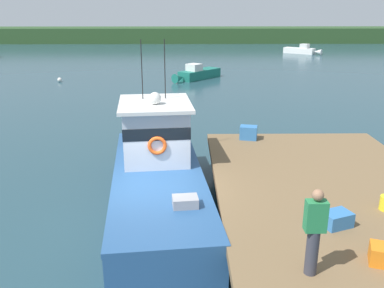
% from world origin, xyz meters
% --- Properties ---
extents(ground_plane, '(200.00, 200.00, 0.00)m').
position_xyz_m(ground_plane, '(0.00, 0.00, 0.00)').
color(ground_plane, '#23424C').
extents(dock, '(6.00, 9.00, 1.20)m').
position_xyz_m(dock, '(4.80, 0.00, 1.07)').
color(dock, '#4C3D2D').
rests_on(dock, ground).
extents(main_fishing_boat, '(3.38, 9.94, 4.80)m').
position_xyz_m(main_fishing_boat, '(0.14, 1.29, 1.01)').
color(main_fishing_boat, '#285184').
rests_on(main_fishing_boat, ground).
extents(crate_single_by_cleat, '(0.68, 0.56, 0.48)m').
position_xyz_m(crate_single_by_cleat, '(3.24, 3.87, 1.44)').
color(crate_single_by_cleat, '#3370B2').
rests_on(crate_single_by_cleat, dock).
extents(crate_stack_near_edge, '(0.72, 0.63, 0.33)m').
position_xyz_m(crate_stack_near_edge, '(4.25, -2.34, 1.36)').
color(crate_stack_near_edge, '#3370B2').
rests_on(crate_stack_near_edge, dock).
extents(deckhand_by_the_boat, '(0.36, 0.22, 1.63)m').
position_xyz_m(deckhand_by_the_boat, '(3.21, -3.99, 2.06)').
color(deckhand_by_the_boat, '#383842').
rests_on(deckhand_by_the_boat, dock).
extents(moored_boat_near_channel, '(4.13, 4.47, 1.29)m').
position_xyz_m(moored_boat_near_channel, '(1.91, 23.98, 0.44)').
color(moored_boat_near_channel, '#196B5B').
rests_on(moored_boat_near_channel, ground).
extents(moored_boat_outer_mooring, '(4.44, 3.72, 1.23)m').
position_xyz_m(moored_boat_outer_mooring, '(15.85, 43.42, 0.42)').
color(moored_boat_outer_mooring, white).
rests_on(moored_boat_outer_mooring, ground).
extents(mooring_buoy_outer, '(0.34, 0.34, 0.34)m').
position_xyz_m(mooring_buoy_outer, '(-9.11, 22.83, 0.17)').
color(mooring_buoy_outer, silver).
rests_on(mooring_buoy_outer, ground).
extents(far_shoreline, '(120.00, 8.00, 2.40)m').
position_xyz_m(far_shoreline, '(0.00, 62.00, 1.20)').
color(far_shoreline, '#284723').
rests_on(far_shoreline, ground).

